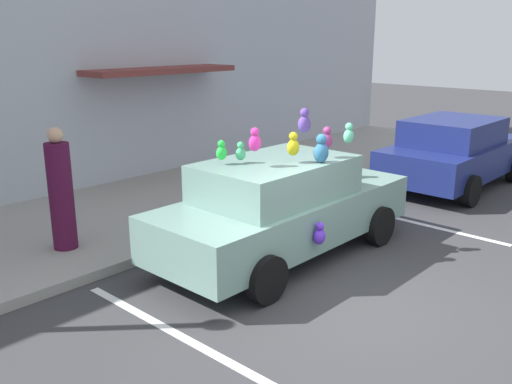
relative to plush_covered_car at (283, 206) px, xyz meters
The scene contains 9 objects.
ground_plane 2.02m from the plush_covered_car, 114.41° to the right, with size 60.00×60.00×0.00m, color #38383A.
sidewalk 3.48m from the plush_covered_car, 102.98° to the left, with size 24.00×4.00×0.15m, color gray.
storefront_building 6.01m from the plush_covered_car, 97.72° to the left, with size 24.00×1.25×6.40m.
parking_stripe_front 3.03m from the plush_covered_car, 13.54° to the right, with size 0.12×3.60×0.01m, color silver.
parking_stripe_rear 2.83m from the plush_covered_car, 165.40° to the right, with size 0.12×3.60×0.01m, color silver.
plush_covered_car is the anchor object (origin of this frame).
parked_sedan_behind 5.75m from the plush_covered_car, ahead, with size 4.18×2.06×1.54m.
teddy_bear_on_sidewalk 2.56m from the plush_covered_car, 65.22° to the left, with size 0.33×0.27×0.62m.
pedestrian_near_shopfront 3.34m from the plush_covered_car, 133.21° to the left, with size 0.36×0.36×1.86m.
Camera 1 is at (-5.43, -3.44, 3.30)m, focal length 38.97 mm.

